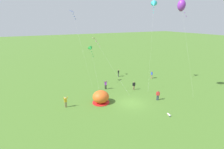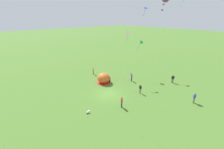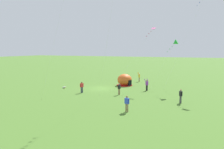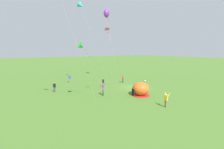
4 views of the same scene
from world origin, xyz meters
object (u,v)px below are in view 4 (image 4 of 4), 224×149
at_px(person_watching_sky, 103,82).
at_px(kite_purple, 106,13).
at_px(person_near_tent, 123,78).
at_px(kite_cyan, 81,6).
at_px(kite_green, 82,46).
at_px(popup_tent, 141,89).
at_px(toddler_crawling, 145,81).
at_px(person_strolling, 70,78).
at_px(kite_pink, 108,33).
at_px(person_flying_kite, 166,100).
at_px(person_arms_raised, 103,89).
at_px(person_far_back, 54,87).

bearing_deg(person_watching_sky, kite_purple, -37.75).
bearing_deg(person_near_tent, person_watching_sky, 100.39).
height_order(kite_cyan, kite_purple, kite_cyan).
height_order(person_near_tent, kite_green, kite_green).
relative_size(popup_tent, kite_purple, 0.17).
xyz_separation_m(toddler_crawling, person_strolling, (8.76, 14.45, 0.79)).
bearing_deg(kite_pink, toddler_crawling, -67.93).
bearing_deg(kite_purple, toddler_crawling, -138.08).
distance_m(person_watching_sky, kite_cyan, 15.93).
height_order(toddler_crawling, kite_cyan, kite_cyan).
xyz_separation_m(kite_cyan, kite_green, (-11.33, 4.88, -8.34)).
bearing_deg(person_strolling, kite_pink, -175.44).
height_order(person_flying_kite, kite_pink, kite_pink).
bearing_deg(person_near_tent, person_strolling, 55.42).
xyz_separation_m(person_strolling, kite_purple, (-2.05, -8.42, 14.38)).
relative_size(person_arms_raised, person_near_tent, 1.10).
xyz_separation_m(popup_tent, person_arms_raised, (3.23, 4.99, 0.00)).
distance_m(toddler_crawling, person_arms_raised, 13.79).
bearing_deg(person_far_back, person_near_tent, -91.71).
distance_m(toddler_crawling, kite_purple, 17.65).
height_order(popup_tent, toddler_crawling, popup_tent).
relative_size(person_flying_kite, kite_green, 0.23).
height_order(popup_tent, person_flying_kite, popup_tent).
xyz_separation_m(popup_tent, kite_cyan, (13.19, 4.07, 14.90)).
distance_m(person_arms_raised, kite_pink, 8.57).
relative_size(person_near_tent, kite_pink, 0.17).
relative_size(popup_tent, person_arms_raised, 1.49).
bearing_deg(kite_pink, person_flying_kite, -150.33).
distance_m(kite_purple, kite_green, 18.01).
bearing_deg(person_flying_kite, toddler_crawling, -36.92).
height_order(popup_tent, person_strolling, popup_tent).
relative_size(person_strolling, kite_cyan, 0.10).
xyz_separation_m(kite_purple, kite_green, (-11.78, 11.18, -7.79)).
relative_size(popup_tent, toddler_crawling, 5.08).
xyz_separation_m(popup_tent, kite_purple, (13.63, -2.23, 14.34)).
distance_m(person_strolling, kite_cyan, 15.28).
relative_size(person_arms_raised, kite_purple, 0.12).
bearing_deg(toddler_crawling, person_watching_sky, 84.31).
bearing_deg(popup_tent, kite_green, 78.29).
distance_m(popup_tent, kite_pink, 9.92).
relative_size(person_watching_sky, kite_pink, 0.17).
xyz_separation_m(toddler_crawling, kite_cyan, (6.27, 12.34, 15.71)).
bearing_deg(kite_cyan, popup_tent, -162.84).
bearing_deg(person_flying_kite, person_watching_sky, 4.68).
distance_m(person_arms_raised, kite_purple, 19.14).
bearing_deg(person_far_back, kite_pink, -143.54).
xyz_separation_m(toddler_crawling, kite_purple, (6.72, 6.03, 15.16)).
bearing_deg(person_strolling, person_watching_sky, -152.48).
distance_m(person_arms_raised, person_strolling, 12.51).
bearing_deg(person_strolling, kite_cyan, -139.71).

